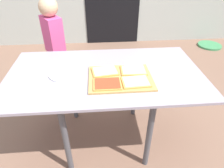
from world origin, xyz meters
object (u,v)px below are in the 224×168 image
Objects in this scene: pizza_slice_far_left at (105,71)px; pizza_slice_near_right at (136,82)px; plate_white_right at (138,65)px; child_left at (54,42)px; pizza_slice_far_right at (133,70)px; plate_white_left at (64,73)px; cutting_board at (120,78)px; dining_table at (105,81)px; garden_hose_coil at (210,45)px; pizza_slice_near_left at (107,84)px.

pizza_slice_near_right is at bearing -37.34° from pizza_slice_far_left.
plate_white_right is 0.20× the size of child_left.
plate_white_left is at bearing 177.63° from pizza_slice_far_right.
plate_white_left is at bearing 160.95° from pizza_slice_near_right.
plate_white_right is (0.06, 0.24, -0.01)m from pizza_slice_near_right.
dining_table is at bearing 138.43° from cutting_board.
pizza_slice_far_right is at bearing -0.86° from pizza_slice_far_left.
garden_hose_coil is at bearing 47.24° from plate_white_right.
plate_white_left is at bearing -172.50° from plate_white_right.
pizza_slice_far_left reaches higher than cutting_board.
pizza_slice_far_right is 0.85× the size of plate_white_left.
child_left reaches higher than pizza_slice_near_left.
plate_white_left reaches higher than dining_table.
garden_hose_coil is at bearing 40.28° from plate_white_left.
pizza_slice_far_right is (0.20, -0.02, 0.09)m from dining_table.
pizza_slice_far_left is 1.10× the size of pizza_slice_near_left.
child_left is at bearing 126.24° from pizza_slice_near_right.
plate_white_right is at bearing 47.08° from cutting_board.
dining_table is 0.28m from plate_white_right.
child_left is (-0.68, 0.93, -0.09)m from pizza_slice_near_right.
pizza_slice_far_left is 0.19× the size of child_left.
pizza_slice_far_left reaches higher than plate_white_right.
child_left reaches higher than pizza_slice_far_left.
plate_white_left is at bearing -139.72° from garden_hose_coil.
pizza_slice_near_left is (-0.19, -0.01, 0.00)m from pizza_slice_near_right.
pizza_slice_far_right is 1.05m from child_left.
pizza_slice_far_right is at bearing -48.58° from child_left.
pizza_slice_far_right is at bearing -2.37° from plate_white_left.
garden_hose_coil is (2.41, 1.10, -0.60)m from child_left.
dining_table is at bearing 139.72° from pizza_slice_near_right.
dining_table is 1.32× the size of child_left.
pizza_slice_far_left reaches higher than plate_white_left.
dining_table is 0.10m from pizza_slice_far_left.
pizza_slice_near_right is at bearing -38.81° from cutting_board.
pizza_slice_far_left is 0.21m from pizza_slice_far_right.
plate_white_left is at bearing 149.23° from pizza_slice_near_left.
dining_table is 7.47× the size of pizza_slice_near_right.
cutting_board is 2.40× the size of pizza_slice_near_left.
cutting_board is at bearing -132.77° from garden_hose_coil.
pizza_slice_far_left is 0.16m from pizza_slice_near_left.
plate_white_left is 0.20× the size of child_left.
pizza_slice_far_right reaches higher than garden_hose_coil.
cutting_board is 2.00× the size of plate_white_right.
cutting_board is at bearing -55.43° from child_left.
pizza_slice_near_left reaches higher than plate_white_left.
plate_white_right is (0.25, 0.25, -0.01)m from pizza_slice_near_left.
pizza_slice_far_left is at bearing -3.46° from plate_white_left.
garden_hose_coil is (1.72, 2.04, -0.69)m from pizza_slice_near_right.
pizza_slice_far_right is at bearing 38.48° from pizza_slice_near_left.
pizza_slice_far_left is 0.92× the size of plate_white_left.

